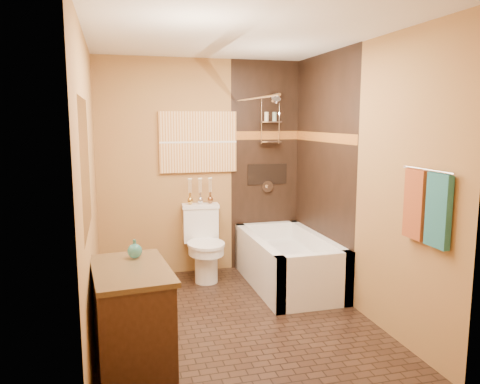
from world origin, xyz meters
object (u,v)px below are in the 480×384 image
object	(u,v)px
sunset_painting	(198,142)
bathtub	(288,265)
toilet	(204,243)
vanity	(131,318)

from	to	relation	value
sunset_painting	bathtub	distance (m)	1.73
sunset_painting	bathtub	xyz separation A→B (m)	(0.85, -0.73, -1.33)
toilet	bathtub	bearing A→B (deg)	-23.41
bathtub	vanity	world-z (taller)	vanity
bathtub	toilet	world-z (taller)	toilet
sunset_painting	bathtub	bearing A→B (deg)	-40.57
toilet	vanity	bearing A→B (deg)	-111.36
sunset_painting	toilet	size ratio (longest dim) A/B	1.08
sunset_painting	toilet	world-z (taller)	sunset_painting
sunset_painting	vanity	distance (m)	2.53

